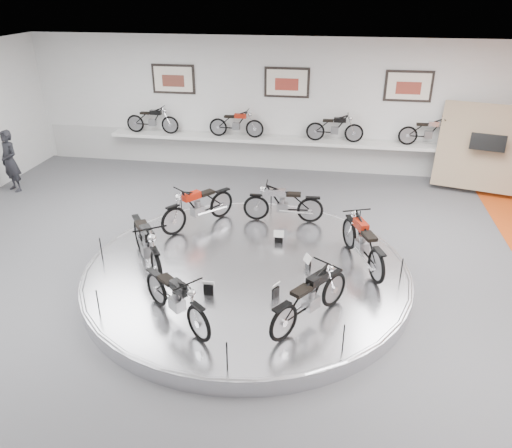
% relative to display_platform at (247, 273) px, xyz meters
% --- Properties ---
extents(floor, '(16.00, 16.00, 0.00)m').
position_rel_display_platform_xyz_m(floor, '(0.00, -0.30, -0.15)').
color(floor, '#535356').
rests_on(floor, ground).
extents(ceiling, '(16.00, 16.00, 0.00)m').
position_rel_display_platform_xyz_m(ceiling, '(0.00, -0.30, 3.85)').
color(ceiling, white).
rests_on(ceiling, wall_back).
extents(wall_back, '(16.00, 0.00, 16.00)m').
position_rel_display_platform_xyz_m(wall_back, '(0.00, 6.70, 1.85)').
color(wall_back, silver).
rests_on(wall_back, floor).
extents(dado_band, '(15.68, 0.04, 1.10)m').
position_rel_display_platform_xyz_m(dado_band, '(0.00, 6.68, 0.40)').
color(dado_band, '#BCBCBA').
rests_on(dado_band, floor).
extents(display_platform, '(6.40, 6.40, 0.30)m').
position_rel_display_platform_xyz_m(display_platform, '(0.00, 0.00, 0.00)').
color(display_platform, silver).
rests_on(display_platform, floor).
extents(platform_rim, '(6.40, 6.40, 0.10)m').
position_rel_display_platform_xyz_m(platform_rim, '(0.00, 0.00, 0.12)').
color(platform_rim, '#B2B2BA').
rests_on(platform_rim, display_platform).
extents(shelf, '(11.00, 0.55, 0.10)m').
position_rel_display_platform_xyz_m(shelf, '(0.00, 6.40, 0.85)').
color(shelf, silver).
rests_on(shelf, wall_back).
extents(poster_left, '(1.35, 0.06, 0.88)m').
position_rel_display_platform_xyz_m(poster_left, '(-3.50, 6.66, 2.55)').
color(poster_left, '#EFE5D0').
rests_on(poster_left, wall_back).
extents(poster_center, '(1.35, 0.06, 0.88)m').
position_rel_display_platform_xyz_m(poster_center, '(0.00, 6.66, 2.55)').
color(poster_center, '#EFE5D0').
rests_on(poster_center, wall_back).
extents(poster_right, '(1.35, 0.06, 0.88)m').
position_rel_display_platform_xyz_m(poster_right, '(3.50, 6.66, 2.55)').
color(poster_right, '#EFE5D0').
rests_on(poster_right, wall_back).
extents(display_panel, '(2.56, 1.52, 2.30)m').
position_rel_display_platform_xyz_m(display_panel, '(5.60, 5.80, 1.10)').
color(display_panel, '#92805F').
rests_on(display_panel, floor).
extents(shelf_bike_a, '(1.22, 0.43, 0.73)m').
position_rel_display_platform_xyz_m(shelf_bike_a, '(-4.20, 6.40, 1.27)').
color(shelf_bike_a, black).
rests_on(shelf_bike_a, shelf).
extents(shelf_bike_b, '(1.22, 0.43, 0.73)m').
position_rel_display_platform_xyz_m(shelf_bike_b, '(-1.50, 6.40, 1.27)').
color(shelf_bike_b, maroon).
rests_on(shelf_bike_b, shelf).
extents(shelf_bike_c, '(1.22, 0.43, 0.73)m').
position_rel_display_platform_xyz_m(shelf_bike_c, '(1.50, 6.40, 1.27)').
color(shelf_bike_c, black).
rests_on(shelf_bike_c, shelf).
extents(shelf_bike_d, '(1.22, 0.43, 0.73)m').
position_rel_display_platform_xyz_m(shelf_bike_d, '(4.20, 6.40, 1.27)').
color(shelf_bike_d, '#BDBCC2').
rests_on(shelf_bike_d, shelf).
extents(bike_a, '(1.19, 1.82, 1.01)m').
position_rel_display_platform_xyz_m(bike_a, '(2.23, 0.48, 0.66)').
color(bike_a, maroon).
rests_on(bike_a, display_platform).
extents(bike_b, '(1.62, 0.66, 0.93)m').
position_rel_display_platform_xyz_m(bike_b, '(0.46, 2.19, 0.62)').
color(bike_b, '#BDBCC2').
rests_on(bike_b, display_platform).
extents(bike_c, '(1.52, 1.72, 1.00)m').
position_rel_display_platform_xyz_m(bike_c, '(-1.43, 1.63, 0.65)').
color(bike_c, '#B01B08').
rests_on(bike_c, display_platform).
extents(bike_d, '(1.56, 1.89, 1.08)m').
position_rel_display_platform_xyz_m(bike_d, '(-1.90, -0.36, 0.69)').
color(bike_d, black).
rests_on(bike_d, display_platform).
extents(bike_e, '(1.59, 1.46, 0.94)m').
position_rel_display_platform_xyz_m(bike_e, '(-0.82, -1.93, 0.62)').
color(bike_e, black).
rests_on(bike_e, display_platform).
extents(bike_f, '(1.42, 1.68, 0.97)m').
position_rel_display_platform_xyz_m(bike_f, '(1.34, -1.58, 0.63)').
color(bike_f, black).
rests_on(bike_f, display_platform).
extents(visitor, '(0.76, 0.66, 1.75)m').
position_rel_display_platform_xyz_m(visitor, '(-7.40, 3.59, 0.72)').
color(visitor, black).
rests_on(visitor, floor).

